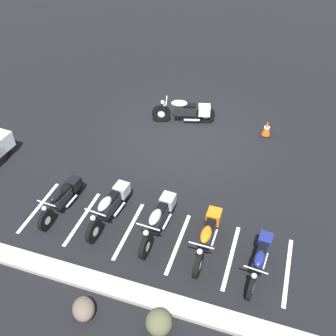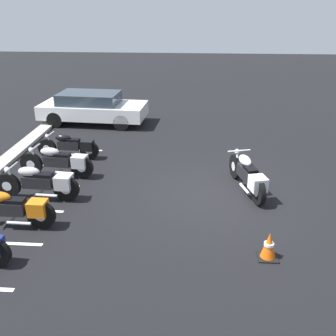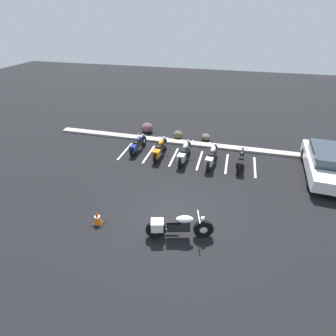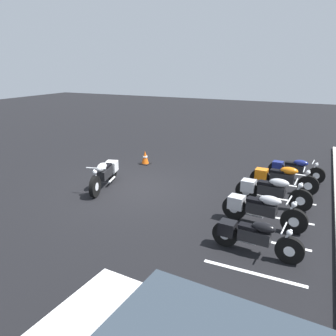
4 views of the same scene
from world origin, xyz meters
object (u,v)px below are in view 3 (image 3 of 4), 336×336
parked_bike_4 (241,160)px  landscape_rock_1 (147,128)px  parked_bike_0 (137,145)px  parked_bike_2 (184,153)px  car_white (328,163)px  parked_bike_3 (212,157)px  parked_bike_1 (160,149)px  traffic_cone (97,218)px  motorcycle_white_featured (176,226)px  landscape_rock_0 (206,137)px  landscape_rock_2 (178,135)px

parked_bike_4 → landscape_rock_1: parked_bike_4 is taller
parked_bike_0 → parked_bike_2: parked_bike_2 is taller
parked_bike_0 → car_white: (9.55, -0.10, 0.26)m
parked_bike_2 → parked_bike_3: 1.43m
parked_bike_1 → traffic_cone: size_ratio=3.82×
parked_bike_2 → parked_bike_3: parked_bike_2 is taller
motorcycle_white_featured → parked_bike_4: motorcycle_white_featured is taller
parked_bike_2 → landscape_rock_0: (0.78, 2.89, -0.27)m
parked_bike_1 → parked_bike_2: parked_bike_2 is taller
motorcycle_white_featured → landscape_rock_0: size_ratio=3.81×
parked_bike_0 → parked_bike_2: (2.74, -0.44, 0.05)m
parked_bike_3 → landscape_rock_1: 5.54m
landscape_rock_0 → landscape_rock_1: landscape_rock_1 is taller
traffic_cone → landscape_rock_2: bearing=81.3°
parked_bike_2 → car_white: bearing=-84.1°
landscape_rock_1 → landscape_rock_2: landscape_rock_1 is taller
parked_bike_0 → traffic_cone: 5.91m
motorcycle_white_featured → landscape_rock_2: motorcycle_white_featured is taller
parked_bike_4 → landscape_rock_2: bearing=59.8°
landscape_rock_0 → landscape_rock_1: (-3.86, 0.30, 0.10)m
landscape_rock_0 → landscape_rock_1: bearing=175.6°
motorcycle_white_featured → landscape_rock_2: (-1.72, 8.04, -0.24)m
motorcycle_white_featured → parked_bike_0: 6.79m
parked_bike_4 → traffic_cone: 7.47m
parked_bike_3 → traffic_cone: 6.50m
parked_bike_0 → parked_bike_1: parked_bike_1 is taller
parked_bike_0 → landscape_rock_2: size_ratio=3.21×
motorcycle_white_featured → parked_bike_1: bearing=96.3°
parked_bike_4 → traffic_cone: size_ratio=3.55×
landscape_rock_0 → parked_bike_3: bearing=-77.4°
parked_bike_1 → traffic_cone: bearing=172.8°
landscape_rock_1 → traffic_cone: size_ratio=1.36×
parked_bike_2 → traffic_cone: size_ratio=3.90×
motorcycle_white_featured → traffic_cone: size_ratio=3.97×
parked_bike_1 → parked_bike_2: (1.37, -0.14, 0.01)m
landscape_rock_0 → parked_bike_2: bearing=-105.1°
car_white → landscape_rock_1: car_white is taller
motorcycle_white_featured → car_white: bearing=28.3°
landscape_rock_1 → traffic_cone: landscape_rock_1 is taller
parked_bike_2 → traffic_cone: (-2.16, -5.45, -0.20)m
parked_bike_3 → landscape_rock_2: 3.60m
parked_bike_1 → traffic_cone: 5.65m
parked_bike_1 → car_white: bearing=-87.8°
parked_bike_0 → parked_bike_3: 4.19m
parked_bike_0 → traffic_cone: (0.58, -5.88, -0.15)m
motorcycle_white_featured → landscape_rock_1: motorcycle_white_featured is taller
car_white → motorcycle_white_featured: bearing=-42.6°
car_white → landscape_rock_0: car_white is taller
motorcycle_white_featured → parked_bike_0: motorcycle_white_featured is taller
parked_bike_0 → parked_bike_1: bearing=-97.2°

